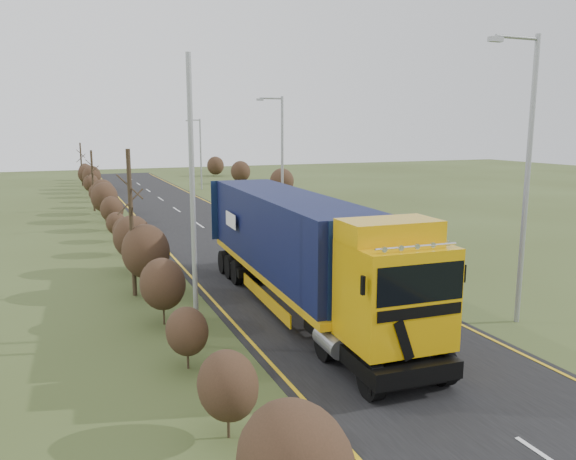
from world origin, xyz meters
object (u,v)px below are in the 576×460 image
at_px(car_red_hatchback, 292,223).
at_px(car_blue_sedan, 265,205).
at_px(lorry, 299,246).
at_px(speed_sign, 311,213).
at_px(streetlight_near, 525,169).

bearing_deg(car_red_hatchback, car_blue_sedan, -100.50).
xyz_separation_m(lorry, speed_sign, (6.16, 12.38, -0.83)).
height_order(lorry, car_red_hatchback, lorry).
height_order(car_red_hatchback, speed_sign, speed_sign).
relative_size(car_red_hatchback, car_blue_sedan, 0.96).
distance_m(car_red_hatchback, streetlight_near, 19.84).
relative_size(car_blue_sedan, speed_sign, 1.57).
bearing_deg(speed_sign, car_blue_sedan, 83.97).
distance_m(lorry, speed_sign, 13.85).
bearing_deg(car_red_hatchback, speed_sign, 90.82).
distance_m(lorry, streetlight_near, 8.35).
height_order(car_red_hatchback, streetlight_near, streetlight_near).
distance_m(lorry, car_blue_sedan, 25.37).
bearing_deg(car_blue_sedan, lorry, 85.30).
xyz_separation_m(lorry, car_blue_sedan, (7.41, 24.19, -1.89)).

